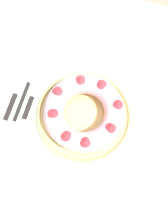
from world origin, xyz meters
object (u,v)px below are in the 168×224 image
Objects in this scene: cake_knife at (32,98)px; serving_dish at (84,116)px; bundt_cake at (84,112)px; napkin at (163,124)px; serving_knife at (15,95)px; fork at (26,89)px.

serving_dish is at bearing -7.41° from cake_knife.
bundt_cake is 0.29m from napkin.
serving_knife reaches higher than napkin.
napkin is at bearing 10.11° from bundt_cake.
serving_dish is 0.27m from serving_knife.
cake_knife reaches higher than fork.
fork is (-0.23, 0.04, -0.01)m from serving_dish.
serving_knife is at bearing -175.60° from napkin.
serving_knife is at bearing -176.44° from cake_knife.
bundt_cake reaches higher than napkin.
fork is at bearing 170.13° from serving_dish.
napkin is (0.48, 0.03, -0.00)m from cake_knife.
bundt_cake is 0.21m from cake_knife.
cake_knife is at bearing 175.73° from serving_dish.
serving_knife reaches higher than fork.
napkin is at bearing 10.11° from serving_dish.
napkin is at bearing -0.27° from fork.
cake_knife is (0.03, -0.03, 0.00)m from fork.
serving_knife is at bearing 178.32° from bundt_cake.
serving_dish is 2.12× the size of napkin.
serving_dish is at bearing -11.15° from fork.
serving_dish is at bearing 1.98° from serving_knife.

